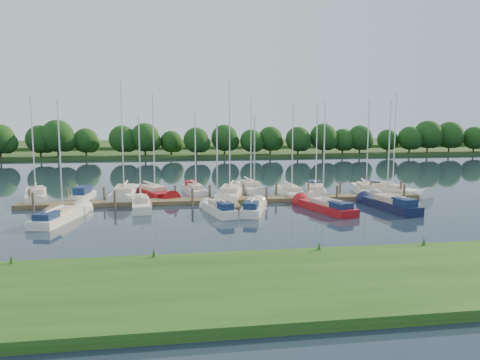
{
  "coord_description": "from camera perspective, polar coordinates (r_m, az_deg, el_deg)",
  "views": [
    {
      "loc": [
        -5.85,
        -37.4,
        8.2
      ],
      "look_at": [
        1.19,
        8.0,
        2.2
      ],
      "focal_mm": 35.0,
      "sensor_mm": 36.0,
      "label": 1
    }
  ],
  "objects": [
    {
      "name": "far_shore",
      "position": [
        112.83,
        -5.82,
        3.38
      ],
      "size": [
        180.0,
        30.0,
        0.6
      ],
      "primitive_type": "cube",
      "color": "#234319",
      "rests_on": "ground"
    },
    {
      "name": "near_bank",
      "position": [
        23.57,
        6.24,
        -12.32
      ],
      "size": [
        90.0,
        10.0,
        0.5
      ],
      "primitive_type": "cube",
      "color": "#1E4814",
      "rests_on": "ground"
    },
    {
      "name": "sailboat_n_8",
      "position": [
        52.26,
        9.19,
        -1.34
      ],
      "size": [
        3.66,
        8.34,
        10.48
      ],
      "rotation": [
        0.0,
        0.0,
        2.89
      ],
      "color": "silver",
      "rests_on": "ground"
    },
    {
      "name": "sailboat_s_1",
      "position": [
        43.89,
        -11.97,
        -3.11
      ],
      "size": [
        2.0,
        6.7,
        8.82
      ],
      "rotation": [
        0.0,
        0.0,
        0.07
      ],
      "color": "silver",
      "rests_on": "ground"
    },
    {
      "name": "distant_hill",
      "position": [
        137.73,
        -6.38,
        4.27
      ],
      "size": [
        220.0,
        40.0,
        1.4
      ],
      "primitive_type": "cube",
      "color": "#354F22",
      "rests_on": "ground"
    },
    {
      "name": "sailboat_n_4",
      "position": [
        51.55,
        -5.5,
        -1.38
      ],
      "size": [
        2.61,
        7.27,
        9.34
      ],
      "rotation": [
        0.0,
        0.0,
        3.29
      ],
      "color": "silver",
      "rests_on": "ground"
    },
    {
      "name": "sailboat_s_2",
      "position": [
        40.79,
        -2.6,
        -3.68
      ],
      "size": [
        2.63,
        6.29,
        8.25
      ],
      "rotation": [
        0.0,
        0.0,
        0.23
      ],
      "color": "silver",
      "rests_on": "ground"
    },
    {
      "name": "sailboat_n_0",
      "position": [
        52.03,
        -23.61,
        -1.94
      ],
      "size": [
        3.71,
        8.56,
        10.99
      ],
      "rotation": [
        0.0,
        0.0,
        3.39
      ],
      "color": "silver",
      "rests_on": "ground"
    },
    {
      "name": "ground",
      "position": [
        38.73,
        0.08,
        -4.78
      ],
      "size": [
        260.0,
        260.0,
        0.0
      ],
      "primitive_type": "plane",
      "color": "#1A2335",
      "rests_on": "ground"
    },
    {
      "name": "sailboat_n_5",
      "position": [
        48.96,
        -1.22,
        -1.87
      ],
      "size": [
        4.25,
        9.82,
        12.38
      ],
      "rotation": [
        0.0,
        0.0,
        2.9
      ],
      "color": "silver",
      "rests_on": "ground"
    },
    {
      "name": "sailboat_s_5",
      "position": [
        44.82,
        17.78,
        -3.01
      ],
      "size": [
        2.8,
        8.03,
        10.36
      ],
      "rotation": [
        0.0,
        0.0,
        0.14
      ],
      "color": "#101638",
      "rests_on": "ground"
    },
    {
      "name": "sailboat_s_3",
      "position": [
        41.57,
        1.68,
        -3.48
      ],
      "size": [
        3.29,
        6.86,
        8.92
      ],
      "rotation": [
        0.0,
        0.0,
        -0.31
      ],
      "color": "silver",
      "rests_on": "ground"
    },
    {
      "name": "motorboat",
      "position": [
        50.52,
        -18.7,
        -1.9
      ],
      "size": [
        2.12,
        5.18,
        1.66
      ],
      "rotation": [
        0.0,
        0.0,
        2.99
      ],
      "color": "silver",
      "rests_on": "ground"
    },
    {
      "name": "sailboat_n_10",
      "position": [
        55.13,
        17.79,
        -1.15
      ],
      "size": [
        5.38,
        8.74,
        11.28
      ],
      "rotation": [
        0.0,
        0.0,
        3.6
      ],
      "color": "silver",
      "rests_on": "ground"
    },
    {
      "name": "mooring_pilings",
      "position": [
        46.83,
        -1.52,
        -1.9
      ],
      "size": [
        38.24,
        2.84,
        2.0
      ],
      "color": "#473D33",
      "rests_on": "ground"
    },
    {
      "name": "sailboat_s_4",
      "position": [
        42.68,
        10.38,
        -3.32
      ],
      "size": [
        3.67,
        7.92,
        10.06
      ],
      "rotation": [
        0.0,
        0.0,
        0.28
      ],
      "color": "#A00E15",
      "rests_on": "ground"
    },
    {
      "name": "sailboat_n_2",
      "position": [
        50.76,
        -13.91,
        -1.76
      ],
      "size": [
        2.58,
        10.12,
        12.79
      ],
      "rotation": [
        0.0,
        0.0,
        3.12
      ],
      "color": "silver",
      "rests_on": "ground"
    },
    {
      "name": "sailboat_n_9",
      "position": [
        53.12,
        15.06,
        -1.39
      ],
      "size": [
        3.56,
        8.45,
        10.81
      ],
      "rotation": [
        0.0,
        0.0,
        2.91
      ],
      "color": "silver",
      "rests_on": "ground"
    },
    {
      "name": "sailboat_n_3",
      "position": [
        50.91,
        -10.45,
        -1.64
      ],
      "size": [
        5.05,
        8.64,
        11.23
      ],
      "rotation": [
        0.0,
        0.0,
        3.57
      ],
      "color": "#A00E15",
      "rests_on": "ground"
    },
    {
      "name": "sailboat_s_0",
      "position": [
        40.82,
        -21.01,
        -4.2
      ],
      "size": [
        3.5,
        8.09,
        10.16
      ],
      "rotation": [
        0.0,
        0.0,
        -0.25
      ],
      "color": "silver",
      "rests_on": "ground"
    },
    {
      "name": "sailboat_n_7",
      "position": [
        50.4,
        6.26,
        -1.65
      ],
      "size": [
        2.05,
        8.01,
        10.26
      ],
      "rotation": [
        0.0,
        0.0,
        3.16
      ],
      "color": "silver",
      "rests_on": "ground"
    },
    {
      "name": "sailboat_n_6",
      "position": [
        53.15,
        1.25,
        -1.13
      ],
      "size": [
        2.56,
        8.44,
        10.81
      ],
      "rotation": [
        0.0,
        0.0,
        3.22
      ],
      "color": "silver",
      "rests_on": "ground"
    },
    {
      "name": "treeline",
      "position": [
        99.62,
        -4.46,
        5.1
      ],
      "size": [
        145.21,
        9.43,
        8.27
      ],
      "color": "#38281C",
      "rests_on": "ground"
    },
    {
      "name": "dock",
      "position": [
        45.79,
        -1.34,
        -2.62
      ],
      "size": [
        40.0,
        6.0,
        0.4
      ],
      "color": "brown",
      "rests_on": "ground"
    }
  ]
}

